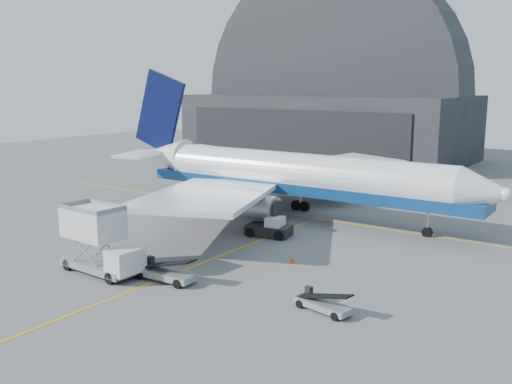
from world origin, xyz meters
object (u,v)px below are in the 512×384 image
Objects in this scene: airliner at (287,175)px; pushback_tug at (270,229)px; belt_loader_a at (165,272)px; catering_truck at (99,241)px; belt_loader_b at (323,304)px.

airliner is 10.19× the size of pushback_tug.
catering_truck is at bearing -167.18° from belt_loader_a.
catering_truck is 1.39× the size of belt_loader_a.
catering_truck is at bearing -116.87° from pushback_tug.
belt_loader_a is 1.23× the size of belt_loader_b.
pushback_tug is at bearing 144.45° from belt_loader_b.
belt_loader_a is (0.51, -14.71, -0.11)m from pushback_tug.
catering_truck is at bearing -159.51° from belt_loader_b.
catering_truck is 17.81m from belt_loader_b.
catering_truck is 17.00m from pushback_tug.
airliner is 23.58m from belt_loader_a.
catering_truck is 1.61× the size of pushback_tug.
belt_loader_a is at bearing -80.54° from airliner.
belt_loader_a is (3.82, -22.94, -3.88)m from airliner.
airliner reaches higher than pushback_tug.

